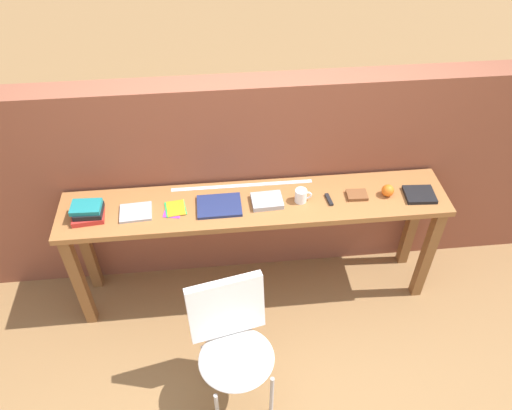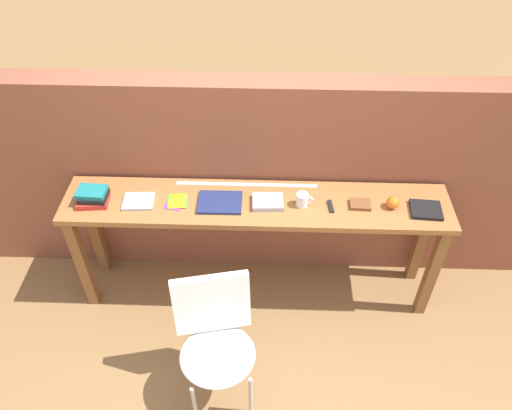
{
  "view_description": "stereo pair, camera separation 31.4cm",
  "coord_description": "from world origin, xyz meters",
  "px_view_note": "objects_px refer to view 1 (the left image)",
  "views": [
    {
      "loc": [
        -0.23,
        -2.05,
        3.03
      ],
      "look_at": [
        0.0,
        0.25,
        0.9
      ],
      "focal_mm": 35.0,
      "sensor_mm": 36.0,
      "label": 1
    },
    {
      "loc": [
        0.08,
        -2.06,
        3.03
      ],
      "look_at": [
        0.0,
        0.25,
        0.9
      ],
      "focal_mm": 35.0,
      "sensor_mm": 36.0,
      "label": 2
    }
  ],
  "objects_px": {
    "magazine_cycling": "(136,212)",
    "multitool_folded": "(329,200)",
    "chair_white_moulded": "(233,341)",
    "pamphlet_pile_colourful": "(175,209)",
    "book_stack_leftmost": "(88,212)",
    "leather_journal_brown": "(357,195)",
    "mug": "(301,196)",
    "book_repair_rightmost": "(420,195)",
    "sports_ball_small": "(388,191)",
    "book_open_centre": "(219,206)"
  },
  "relations": [
    {
      "from": "multitool_folded",
      "to": "magazine_cycling",
      "type": "bearing_deg",
      "value": 179.79
    },
    {
      "from": "magazine_cycling",
      "to": "multitool_folded",
      "type": "height_order",
      "value": "same"
    },
    {
      "from": "book_open_centre",
      "to": "multitool_folded",
      "type": "height_order",
      "value": "book_open_centre"
    },
    {
      "from": "multitool_folded",
      "to": "mug",
      "type": "bearing_deg",
      "value": 175.34
    },
    {
      "from": "book_stack_leftmost",
      "to": "mug",
      "type": "distance_m",
      "value": 1.33
    },
    {
      "from": "mug",
      "to": "sports_ball_small",
      "type": "relative_size",
      "value": 1.38
    },
    {
      "from": "multitool_folded",
      "to": "pamphlet_pile_colourful",
      "type": "bearing_deg",
      "value": 179.07
    },
    {
      "from": "magazine_cycling",
      "to": "book_open_centre",
      "type": "distance_m",
      "value": 0.52
    },
    {
      "from": "book_stack_leftmost",
      "to": "mug",
      "type": "xyz_separation_m",
      "value": [
        1.33,
        0.02,
        -0.0
      ]
    },
    {
      "from": "mug",
      "to": "book_stack_leftmost",
      "type": "bearing_deg",
      "value": -179.21
    },
    {
      "from": "book_stack_leftmost",
      "to": "pamphlet_pile_colourful",
      "type": "xyz_separation_m",
      "value": [
        0.53,
        0.02,
        -0.04
      ]
    },
    {
      "from": "book_open_centre",
      "to": "sports_ball_small",
      "type": "distance_m",
      "value": 1.09
    },
    {
      "from": "book_stack_leftmost",
      "to": "leather_journal_brown",
      "type": "relative_size",
      "value": 1.58
    },
    {
      "from": "book_stack_leftmost",
      "to": "pamphlet_pile_colourful",
      "type": "relative_size",
      "value": 1.2
    },
    {
      "from": "mug",
      "to": "magazine_cycling",
      "type": "bearing_deg",
      "value": -179.44
    },
    {
      "from": "book_stack_leftmost",
      "to": "sports_ball_small",
      "type": "distance_m",
      "value": 1.9
    },
    {
      "from": "chair_white_moulded",
      "to": "book_open_centre",
      "type": "relative_size",
      "value": 3.19
    },
    {
      "from": "book_stack_leftmost",
      "to": "multitool_folded",
      "type": "height_order",
      "value": "book_stack_leftmost"
    },
    {
      "from": "book_repair_rightmost",
      "to": "chair_white_moulded",
      "type": "bearing_deg",
      "value": -146.36
    },
    {
      "from": "sports_ball_small",
      "to": "book_repair_rightmost",
      "type": "relative_size",
      "value": 0.42
    },
    {
      "from": "book_repair_rightmost",
      "to": "magazine_cycling",
      "type": "bearing_deg",
      "value": -176.83
    },
    {
      "from": "book_stack_leftmost",
      "to": "leather_journal_brown",
      "type": "height_order",
      "value": "book_stack_leftmost"
    },
    {
      "from": "chair_white_moulded",
      "to": "magazine_cycling",
      "type": "bearing_deg",
      "value": 126.02
    },
    {
      "from": "book_open_centre",
      "to": "leather_journal_brown",
      "type": "relative_size",
      "value": 2.15
    },
    {
      "from": "magazine_cycling",
      "to": "book_repair_rightmost",
      "type": "xyz_separation_m",
      "value": [
        1.82,
        -0.02,
        0.0
      ]
    },
    {
      "from": "magazine_cycling",
      "to": "pamphlet_pile_colourful",
      "type": "xyz_separation_m",
      "value": [
        0.24,
        0.01,
        -0.0
      ]
    },
    {
      "from": "leather_journal_brown",
      "to": "sports_ball_small",
      "type": "height_order",
      "value": "sports_ball_small"
    },
    {
      "from": "magazine_cycling",
      "to": "leather_journal_brown",
      "type": "height_order",
      "value": "leather_journal_brown"
    },
    {
      "from": "chair_white_moulded",
      "to": "book_stack_leftmost",
      "type": "bearing_deg",
      "value": 138.19
    },
    {
      "from": "leather_journal_brown",
      "to": "book_repair_rightmost",
      "type": "relative_size",
      "value": 0.68
    },
    {
      "from": "chair_white_moulded",
      "to": "pamphlet_pile_colourful",
      "type": "xyz_separation_m",
      "value": [
        -0.3,
        0.76,
        0.36
      ]
    },
    {
      "from": "pamphlet_pile_colourful",
      "to": "book_repair_rightmost",
      "type": "bearing_deg",
      "value": -1.18
    },
    {
      "from": "book_stack_leftmost",
      "to": "multitool_folded",
      "type": "distance_m",
      "value": 1.51
    },
    {
      "from": "mug",
      "to": "book_repair_rightmost",
      "type": "height_order",
      "value": "mug"
    },
    {
      "from": "magazine_cycling",
      "to": "multitool_folded",
      "type": "relative_size",
      "value": 1.79
    },
    {
      "from": "magazine_cycling",
      "to": "book_repair_rightmost",
      "type": "height_order",
      "value": "book_repair_rightmost"
    },
    {
      "from": "chair_white_moulded",
      "to": "pamphlet_pile_colourful",
      "type": "bearing_deg",
      "value": 111.7
    },
    {
      "from": "chair_white_moulded",
      "to": "book_stack_leftmost",
      "type": "distance_m",
      "value": 1.18
    },
    {
      "from": "magazine_cycling",
      "to": "mug",
      "type": "xyz_separation_m",
      "value": [
        1.05,
        0.01,
        0.04
      ]
    },
    {
      "from": "book_open_centre",
      "to": "chair_white_moulded",
      "type": "bearing_deg",
      "value": -88.7
    },
    {
      "from": "book_stack_leftmost",
      "to": "mug",
      "type": "height_order",
      "value": "book_stack_leftmost"
    },
    {
      "from": "book_stack_leftmost",
      "to": "chair_white_moulded",
      "type": "bearing_deg",
      "value": -41.81
    },
    {
      "from": "magazine_cycling",
      "to": "mug",
      "type": "relative_size",
      "value": 1.79
    },
    {
      "from": "chair_white_moulded",
      "to": "book_repair_rightmost",
      "type": "bearing_deg",
      "value": 29.81
    },
    {
      "from": "pamphlet_pile_colourful",
      "to": "mug",
      "type": "distance_m",
      "value": 0.81
    },
    {
      "from": "pamphlet_pile_colourful",
      "to": "leather_journal_brown",
      "type": "height_order",
      "value": "leather_journal_brown"
    },
    {
      "from": "book_open_centre",
      "to": "book_repair_rightmost",
      "type": "xyz_separation_m",
      "value": [
        1.3,
        -0.03,
        0.0
      ]
    },
    {
      "from": "mug",
      "to": "pamphlet_pile_colourful",
      "type": "bearing_deg",
      "value": 179.91
    },
    {
      "from": "leather_journal_brown",
      "to": "sports_ball_small",
      "type": "distance_m",
      "value": 0.2
    },
    {
      "from": "leather_journal_brown",
      "to": "magazine_cycling",
      "type": "bearing_deg",
      "value": -176.9
    }
  ]
}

